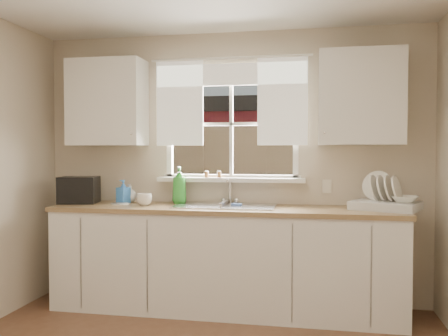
% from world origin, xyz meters
% --- Properties ---
extents(room_walls, '(3.62, 4.02, 2.50)m').
position_xyz_m(room_walls, '(0.00, -0.07, 1.24)').
color(room_walls, beige).
rests_on(room_walls, ground).
extents(window, '(1.38, 0.16, 1.06)m').
position_xyz_m(window, '(0.00, 2.00, 1.49)').
color(window, white).
rests_on(window, room_walls).
extents(curtains, '(1.50, 0.03, 0.81)m').
position_xyz_m(curtains, '(0.00, 1.95, 1.93)').
color(curtains, white).
rests_on(curtains, room_walls).
extents(base_cabinets, '(3.00, 0.62, 0.87)m').
position_xyz_m(base_cabinets, '(0.00, 1.68, 0.43)').
color(base_cabinets, silver).
rests_on(base_cabinets, ground).
extents(countertop, '(3.04, 0.65, 0.04)m').
position_xyz_m(countertop, '(0.00, 1.68, 0.89)').
color(countertop, olive).
rests_on(countertop, base_cabinets).
extents(upper_cabinet_left, '(0.70, 0.33, 0.80)m').
position_xyz_m(upper_cabinet_left, '(-1.15, 1.82, 1.85)').
color(upper_cabinet_left, silver).
rests_on(upper_cabinet_left, room_walls).
extents(upper_cabinet_right, '(0.70, 0.33, 0.80)m').
position_xyz_m(upper_cabinet_right, '(1.15, 1.82, 1.85)').
color(upper_cabinet_right, silver).
rests_on(upper_cabinet_right, room_walls).
extents(wall_outlet, '(0.08, 0.01, 0.12)m').
position_xyz_m(wall_outlet, '(0.88, 1.99, 1.08)').
color(wall_outlet, beige).
rests_on(wall_outlet, room_walls).
extents(sill_jars, '(0.16, 0.04, 0.06)m').
position_xyz_m(sill_jars, '(-0.16, 1.94, 1.18)').
color(sill_jars, brown).
rests_on(sill_jars, window).
extents(backyard, '(20.00, 10.00, 6.13)m').
position_xyz_m(backyard, '(0.58, 8.42, 3.46)').
color(backyard, '#335421').
rests_on(backyard, ground).
extents(sink, '(0.88, 0.52, 0.40)m').
position_xyz_m(sink, '(0.00, 1.71, 0.84)').
color(sink, '#B7B7BC').
rests_on(sink, countertop).
extents(dish_rack, '(0.63, 0.57, 0.32)m').
position_xyz_m(dish_rack, '(1.35, 1.74, 0.98)').
color(dish_rack, silver).
rests_on(dish_rack, countertop).
extents(bowl, '(0.27, 0.27, 0.05)m').
position_xyz_m(bowl, '(1.49, 1.68, 1.01)').
color(bowl, white).
rests_on(bowl, dish_rack).
extents(soap_bottle_a, '(0.16, 0.17, 0.34)m').
position_xyz_m(soap_bottle_a, '(-0.46, 1.86, 1.08)').
color(soap_bottle_a, green).
rests_on(soap_bottle_a, countertop).
extents(soap_bottle_b, '(0.13, 0.13, 0.22)m').
position_xyz_m(soap_bottle_b, '(-0.98, 1.79, 1.02)').
color(soap_bottle_b, '#3677CC').
rests_on(soap_bottle_b, countertop).
extents(soap_bottle_c, '(0.16, 0.16, 0.17)m').
position_xyz_m(soap_bottle_c, '(-0.96, 1.88, 1.00)').
color(soap_bottle_c, beige).
rests_on(soap_bottle_c, countertop).
extents(saucer, '(0.16, 0.16, 0.01)m').
position_xyz_m(saucer, '(-0.97, 1.68, 0.92)').
color(saucer, beige).
rests_on(saucer, countertop).
extents(cup, '(0.17, 0.17, 0.11)m').
position_xyz_m(cup, '(-0.72, 1.64, 0.96)').
color(cup, white).
rests_on(cup, countertop).
extents(black_appliance, '(0.39, 0.36, 0.25)m').
position_xyz_m(black_appliance, '(-1.40, 1.73, 1.03)').
color(black_appliance, black).
rests_on(black_appliance, countertop).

